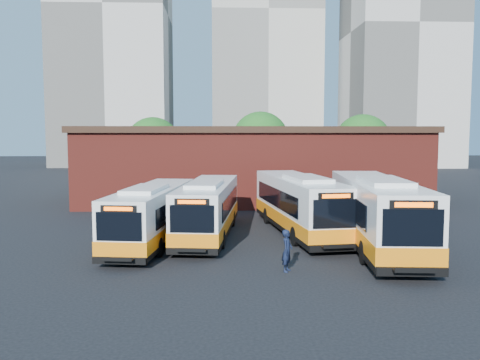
{
  "coord_description": "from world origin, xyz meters",
  "views": [
    {
      "loc": [
        -2.81,
        -24.14,
        5.85
      ],
      "look_at": [
        -1.6,
        4.49,
        3.22
      ],
      "focal_mm": 38.0,
      "sensor_mm": 36.0,
      "label": 1
    }
  ],
  "objects_px": {
    "bus_mideast": "(376,215)",
    "transit_worker": "(287,251)",
    "bus_east": "(299,206)",
    "bus_midwest": "(208,210)",
    "bus_west": "(153,216)"
  },
  "relations": [
    {
      "from": "bus_midwest",
      "to": "transit_worker",
      "type": "relative_size",
      "value": 6.7
    },
    {
      "from": "transit_worker",
      "to": "bus_west",
      "type": "bearing_deg",
      "value": 70.69
    },
    {
      "from": "bus_mideast",
      "to": "bus_east",
      "type": "relative_size",
      "value": 1.06
    },
    {
      "from": "bus_midwest",
      "to": "bus_mideast",
      "type": "bearing_deg",
      "value": -13.87
    },
    {
      "from": "bus_mideast",
      "to": "bus_east",
      "type": "xyz_separation_m",
      "value": [
        -3.35,
        3.93,
        -0.1
      ]
    },
    {
      "from": "transit_worker",
      "to": "bus_east",
      "type": "bearing_deg",
      "value": 11.42
    },
    {
      "from": "bus_mideast",
      "to": "bus_west",
      "type": "bearing_deg",
      "value": 177.63
    },
    {
      "from": "bus_mideast",
      "to": "bus_east",
      "type": "height_order",
      "value": "bus_mideast"
    },
    {
      "from": "bus_west",
      "to": "bus_east",
      "type": "xyz_separation_m",
      "value": [
        8.28,
        2.4,
        0.15
      ]
    },
    {
      "from": "bus_mideast",
      "to": "transit_worker",
      "type": "relative_size",
      "value": 7.64
    },
    {
      "from": "bus_east",
      "to": "bus_midwest",
      "type": "bearing_deg",
      "value": -179.53
    },
    {
      "from": "bus_midwest",
      "to": "bus_east",
      "type": "distance_m",
      "value": 5.39
    },
    {
      "from": "bus_mideast",
      "to": "bus_east",
      "type": "distance_m",
      "value": 5.16
    },
    {
      "from": "transit_worker",
      "to": "bus_midwest",
      "type": "bearing_deg",
      "value": 48.18
    },
    {
      "from": "bus_midwest",
      "to": "transit_worker",
      "type": "bearing_deg",
      "value": -59.21
    }
  ]
}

